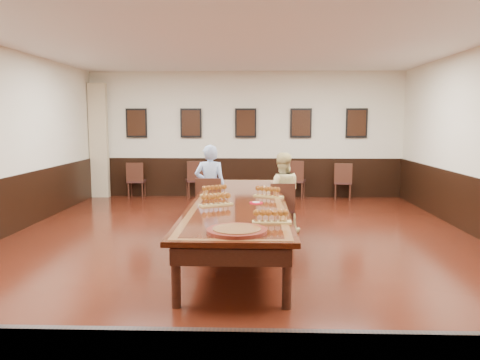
{
  "coord_description": "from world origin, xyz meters",
  "views": [
    {
      "loc": [
        0.25,
        -7.02,
        1.95
      ],
      "look_at": [
        0.0,
        0.5,
        1.0
      ],
      "focal_mm": 35.0,
      "sensor_mm": 36.0,
      "label": 1
    }
  ],
  "objects_px": {
    "chair_woman": "(282,208)",
    "spare_chair_a": "(137,180)",
    "spare_chair_b": "(195,179)",
    "spare_chair_d": "(343,181)",
    "spare_chair_c": "(296,179)",
    "chair_man": "(210,203)",
    "carved_platter": "(237,231)",
    "person_man": "(210,187)",
    "person_woman": "(282,192)",
    "conference_table": "(239,209)"
  },
  "relations": [
    {
      "from": "chair_man",
      "to": "carved_platter",
      "type": "relative_size",
      "value": 1.31
    },
    {
      "from": "spare_chair_c",
      "to": "spare_chair_d",
      "type": "distance_m",
      "value": 1.17
    },
    {
      "from": "chair_man",
      "to": "spare_chair_d",
      "type": "relative_size",
      "value": 1.04
    },
    {
      "from": "spare_chair_c",
      "to": "carved_platter",
      "type": "xyz_separation_m",
      "value": [
        -1.22,
        -6.8,
        0.29
      ]
    },
    {
      "from": "spare_chair_a",
      "to": "person_woman",
      "type": "bearing_deg",
      "value": 131.03
    },
    {
      "from": "spare_chair_c",
      "to": "spare_chair_d",
      "type": "relative_size",
      "value": 1.06
    },
    {
      "from": "person_man",
      "to": "spare_chair_a",
      "type": "bearing_deg",
      "value": -56.01
    },
    {
      "from": "spare_chair_b",
      "to": "person_woman",
      "type": "height_order",
      "value": "person_woman"
    },
    {
      "from": "spare_chair_b",
      "to": "chair_man",
      "type": "bearing_deg",
      "value": 86.52
    },
    {
      "from": "spare_chair_d",
      "to": "chair_woman",
      "type": "bearing_deg",
      "value": 74.11
    },
    {
      "from": "spare_chair_c",
      "to": "person_woman",
      "type": "xyz_separation_m",
      "value": [
        -0.56,
        -3.6,
        0.22
      ]
    },
    {
      "from": "chair_woman",
      "to": "spare_chair_a",
      "type": "bearing_deg",
      "value": -47.19
    },
    {
      "from": "chair_man",
      "to": "spare_chair_b",
      "type": "relative_size",
      "value": 1.01
    },
    {
      "from": "chair_man",
      "to": "spare_chair_c",
      "type": "height_order",
      "value": "spare_chair_c"
    },
    {
      "from": "spare_chair_a",
      "to": "carved_platter",
      "type": "distance_m",
      "value": 7.41
    },
    {
      "from": "spare_chair_a",
      "to": "carved_platter",
      "type": "relative_size",
      "value": 1.24
    },
    {
      "from": "conference_table",
      "to": "carved_platter",
      "type": "height_order",
      "value": "carved_platter"
    },
    {
      "from": "spare_chair_c",
      "to": "person_man",
      "type": "xyz_separation_m",
      "value": [
        -1.84,
        -3.39,
        0.28
      ]
    },
    {
      "from": "chair_man",
      "to": "carved_platter",
      "type": "height_order",
      "value": "chair_man"
    },
    {
      "from": "spare_chair_a",
      "to": "spare_chair_b",
      "type": "height_order",
      "value": "spare_chair_b"
    },
    {
      "from": "spare_chair_a",
      "to": "conference_table",
      "type": "distance_m",
      "value": 5.51
    },
    {
      "from": "chair_woman",
      "to": "spare_chair_c",
      "type": "xyz_separation_m",
      "value": [
        0.56,
        3.7,
        0.04
      ]
    },
    {
      "from": "chair_man",
      "to": "conference_table",
      "type": "relative_size",
      "value": 0.19
    },
    {
      "from": "chair_woman",
      "to": "person_woman",
      "type": "bearing_deg",
      "value": -90.0
    },
    {
      "from": "person_woman",
      "to": "carved_platter",
      "type": "distance_m",
      "value": 3.27
    },
    {
      "from": "person_woman",
      "to": "chair_man",
      "type": "bearing_deg",
      "value": -5.33
    },
    {
      "from": "chair_woman",
      "to": "conference_table",
      "type": "bearing_deg",
      "value": 54.65
    },
    {
      "from": "spare_chair_d",
      "to": "person_man",
      "type": "bearing_deg",
      "value": 57.31
    },
    {
      "from": "chair_woman",
      "to": "spare_chair_a",
      "type": "relative_size",
      "value": 0.99
    },
    {
      "from": "spare_chair_d",
      "to": "person_man",
      "type": "height_order",
      "value": "person_man"
    },
    {
      "from": "chair_man",
      "to": "person_woman",
      "type": "distance_m",
      "value": 1.31
    },
    {
      "from": "chair_woman",
      "to": "spare_chair_a",
      "type": "distance_m",
      "value": 5.12
    },
    {
      "from": "chair_man",
      "to": "carved_platter",
      "type": "distance_m",
      "value": 3.38
    },
    {
      "from": "spare_chair_b",
      "to": "spare_chair_c",
      "type": "height_order",
      "value": "spare_chair_c"
    },
    {
      "from": "spare_chair_a",
      "to": "spare_chair_b",
      "type": "distance_m",
      "value": 1.49
    },
    {
      "from": "chair_woman",
      "to": "conference_table",
      "type": "height_order",
      "value": "chair_woman"
    },
    {
      "from": "carved_platter",
      "to": "conference_table",
      "type": "bearing_deg",
      "value": 91.39
    },
    {
      "from": "carved_platter",
      "to": "spare_chair_c",
      "type": "bearing_deg",
      "value": 79.84
    },
    {
      "from": "spare_chair_b",
      "to": "person_man",
      "type": "bearing_deg",
      "value": 86.87
    },
    {
      "from": "spare_chair_d",
      "to": "person_man",
      "type": "relative_size",
      "value": 0.6
    },
    {
      "from": "conference_table",
      "to": "person_man",
      "type": "bearing_deg",
      "value": 113.1
    },
    {
      "from": "chair_man",
      "to": "person_man",
      "type": "xyz_separation_m",
      "value": [
        0.0,
        0.1,
        0.29
      ]
    },
    {
      "from": "spare_chair_c",
      "to": "person_man",
      "type": "bearing_deg",
      "value": 75.08
    },
    {
      "from": "spare_chair_c",
      "to": "conference_table",
      "type": "distance_m",
      "value": 4.89
    },
    {
      "from": "chair_woman",
      "to": "person_man",
      "type": "xyz_separation_m",
      "value": [
        -1.28,
        0.31,
        0.32
      ]
    },
    {
      "from": "spare_chair_c",
      "to": "chair_man",
      "type": "bearing_deg",
      "value": 75.76
    },
    {
      "from": "person_man",
      "to": "chair_man",
      "type": "bearing_deg",
      "value": 90.0
    },
    {
      "from": "spare_chair_b",
      "to": "spare_chair_d",
      "type": "bearing_deg",
      "value": 162.01
    },
    {
      "from": "spare_chair_a",
      "to": "conference_table",
      "type": "relative_size",
      "value": 0.18
    },
    {
      "from": "person_woman",
      "to": "conference_table",
      "type": "bearing_deg",
      "value": 57.05
    }
  ]
}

